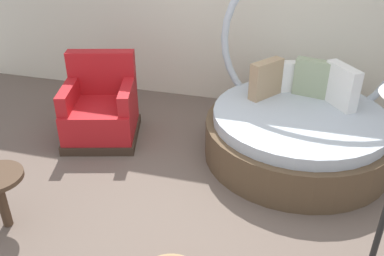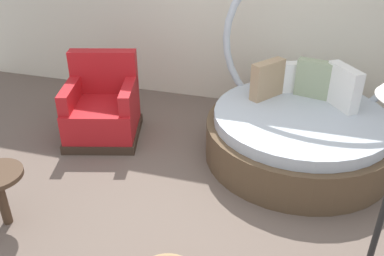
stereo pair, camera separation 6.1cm
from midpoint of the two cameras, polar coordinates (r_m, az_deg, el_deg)
The scene contains 4 objects.
ground_plane at distance 3.85m, azimuth 0.94°, elevation -10.85°, with size 8.00×8.00×0.02m, color #66564C.
back_wall at distance 5.34m, azimuth 7.60°, elevation 16.82°, with size 8.00×0.12×2.65m, color silver.
round_daybed at distance 4.52m, azimuth 14.07°, elevation 0.90°, with size 1.93×1.93×2.04m.
red_armchair at distance 4.84m, azimuth -12.71°, elevation 2.40°, with size 0.98×0.98×0.94m.
Camera 1 is at (0.68, -2.85, 2.48)m, focal length 38.87 mm.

